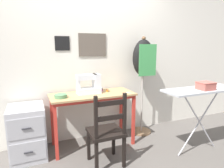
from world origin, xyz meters
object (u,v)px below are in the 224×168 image
Objects in this scene: thread_spool_near_machine at (102,90)px; thread_spool_mid_table at (107,91)px; scissors at (125,93)px; ironing_board at (202,92)px; storage_box at (206,86)px; wooden_chair at (107,132)px; filing_cabinet at (28,132)px; fabric_bowl at (61,96)px; sewing_machine at (90,84)px; dress_form at (143,63)px.

thread_spool_mid_table reaches higher than thread_spool_near_machine.
scissors is 0.12× the size of ironing_board.
ironing_board is at bearing 84.24° from storage_box.
wooden_chair is at bearing -104.66° from thread_spool_near_machine.
scissors is 0.65× the size of storage_box.
filing_cabinet is at bearing -175.83° from thread_spool_near_machine.
wooden_chair reaches higher than scissors.
ironing_board is 5.44× the size of storage_box.
thread_spool_mid_table is 0.04× the size of ironing_board.
fabric_bowl is 3.89× the size of thread_spool_near_machine.
thread_spool_near_machine reaches higher than filing_cabinet.
fabric_bowl is at bearing -166.05° from sewing_machine.
sewing_machine reaches higher than ironing_board.
ironing_board is at bearing -63.56° from dress_form.
wooden_chair is 1.34× the size of filing_cabinet.
filing_cabinet is at bearing 159.76° from storage_box.
thread_spool_near_machine is at bearing 143.66° from ironing_board.
sewing_machine is at bearing -176.87° from dress_form.
sewing_machine reaches higher than fabric_bowl.
scissors is at bearing -151.07° from dress_form.
wooden_chair is 1.30m from dress_form.
dress_form is 0.97m from ironing_board.
storage_box is (1.09, -0.86, 0.14)m from thread_spool_near_machine.
storage_box is at bearing -37.38° from thread_spool_mid_table.
sewing_machine is 1.73× the size of storage_box.
fabric_bowl reaches higher than thread_spool_near_machine.
scissors is 0.62m from dress_form.
wooden_chair is (-0.22, -0.56, -0.37)m from thread_spool_mid_table.
storage_box reaches higher than filing_cabinet.
fabric_bowl is 0.75m from wooden_chair.
wooden_chair is at bearing -143.49° from dress_form.
filing_cabinet is 2.35m from storage_box.
scissors is at bearing 42.61° from wooden_chair.
dress_form reaches higher than filing_cabinet.
dress_form is at bearing 3.13° from sewing_machine.
ironing_board is at bearing -30.68° from sewing_machine.
sewing_machine reaches higher than thread_spool_mid_table.
sewing_machine is 2.65× the size of scissors.
fabric_bowl is at bearing -173.33° from dress_form.
sewing_machine is at bearing 2.17° from filing_cabinet.
wooden_chair is (0.02, -0.59, -0.47)m from sewing_machine.
dress_form is (0.88, 0.05, 0.27)m from sewing_machine.
storage_box is (1.70, -0.71, 0.14)m from fabric_bowl.
ironing_board is (1.26, -0.18, 0.40)m from wooden_chair.
scissors is at bearing -36.10° from thread_spool_mid_table.
filing_cabinet is 2.31m from ironing_board.
scissors is 0.27m from thread_spool_mid_table.
sewing_machine reaches higher than scissors.
thread_spool_mid_table is at bearing 68.22° from wooden_chair.
scissors is at bearing -21.64° from sewing_machine.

